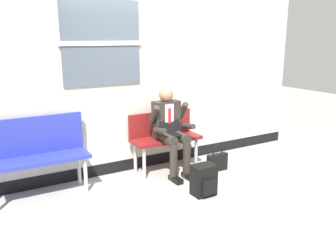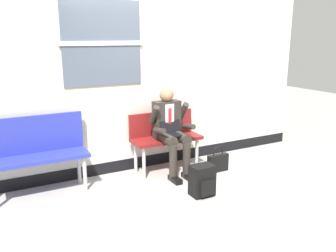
% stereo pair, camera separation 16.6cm
% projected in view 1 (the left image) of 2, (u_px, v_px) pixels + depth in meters
% --- Properties ---
extents(ground_plane, '(18.00, 18.00, 0.00)m').
position_uv_depth(ground_plane, '(171.00, 182.00, 4.94)').
color(ground_plane, '#9E9991').
extents(station_wall, '(5.74, 0.17, 2.93)m').
position_uv_depth(station_wall, '(144.00, 73.00, 5.22)').
color(station_wall, beige).
rests_on(station_wall, ground).
extents(bench_with_person, '(1.05, 0.42, 0.88)m').
position_uv_depth(bench_with_person, '(164.00, 135.00, 5.29)').
color(bench_with_person, maroon).
rests_on(bench_with_person, ground).
extents(bench_empty, '(1.24, 0.42, 1.01)m').
position_uv_depth(bench_empty, '(36.00, 151.00, 4.40)').
color(bench_empty, '#28339E').
rests_on(bench_empty, ground).
extents(person_seated, '(0.57, 0.70, 1.27)m').
position_uv_depth(person_seated, '(171.00, 128.00, 5.10)').
color(person_seated, '#2D2823').
rests_on(person_seated, ground).
extents(backpack, '(0.29, 0.25, 0.40)m').
position_uv_depth(backpack, '(204.00, 180.00, 4.49)').
color(backpack, black).
rests_on(backpack, ground).
extents(handbag, '(0.34, 0.09, 0.40)m').
position_uv_depth(handbag, '(217.00, 162.00, 5.31)').
color(handbag, black).
rests_on(handbag, ground).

